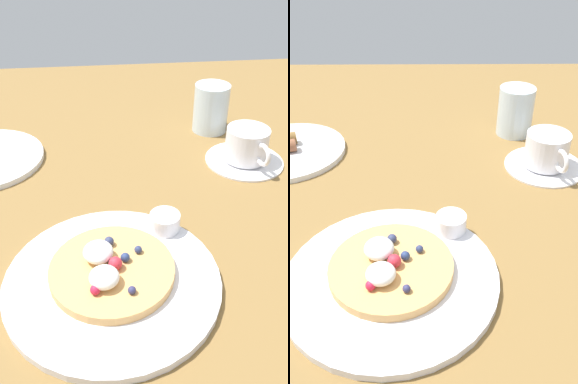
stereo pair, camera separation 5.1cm
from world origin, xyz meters
TOP-DOWN VIEW (x-y plane):
  - ground_plane at (0.00, 0.00)cm, footprint 168.20×138.88cm
  - pancake_plate at (-1.02, -17.04)cm, footprint 27.79×27.79cm
  - pancake_with_berries at (-1.23, -16.42)cm, footprint 16.12×16.12cm
  - syrup_ramekin at (7.04, -8.23)cm, footprint 4.43×4.43cm
  - coffee_saucer at (25.15, 10.94)cm, footprint 14.54×14.54cm
  - coffee_cup at (25.20, 10.78)cm, footprint 7.84×10.80cm
  - water_glass at (21.66, 24.62)cm, footprint 7.26×7.26cm

SIDE VIEW (x-z plane):
  - ground_plane at x=0.00cm, z-range -3.00..0.00cm
  - coffee_saucer at x=25.15cm, z-range 0.00..0.70cm
  - pancake_plate at x=-1.02cm, z-range 0.00..1.17cm
  - pancake_with_berries at x=-1.23cm, z-range 0.35..4.01cm
  - syrup_ramekin at x=7.04cm, z-range 1.21..3.82cm
  - coffee_cup at x=25.20cm, z-range 0.81..6.90cm
  - water_glass at x=21.66cm, z-range 0.00..9.96cm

